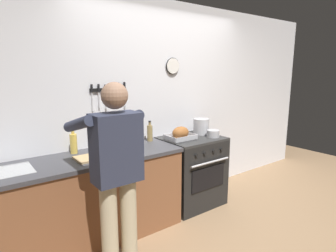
% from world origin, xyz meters
% --- Properties ---
extents(ground_plane, '(8.00, 8.00, 0.00)m').
position_xyz_m(ground_plane, '(0.00, 0.00, 0.00)').
color(ground_plane, '#937251').
extents(wall_back, '(6.00, 0.13, 2.60)m').
position_xyz_m(wall_back, '(-0.00, 1.35, 1.30)').
color(wall_back, silver).
rests_on(wall_back, ground).
extents(counter_block, '(2.03, 0.65, 0.90)m').
position_xyz_m(counter_block, '(-1.21, 0.99, 0.46)').
color(counter_block, brown).
rests_on(counter_block, ground).
extents(stove, '(0.76, 0.67, 0.90)m').
position_xyz_m(stove, '(0.22, 0.99, 0.45)').
color(stove, black).
rests_on(stove, ground).
extents(person_cook, '(0.51, 0.63, 1.66)m').
position_xyz_m(person_cook, '(-1.16, 0.36, 0.95)').
color(person_cook, '#C6B793').
rests_on(person_cook, ground).
extents(roasting_pan, '(0.35, 0.26, 0.17)m').
position_xyz_m(roasting_pan, '(0.03, 0.98, 0.97)').
color(roasting_pan, '#B7B7BC').
rests_on(roasting_pan, stove).
extents(stock_pot, '(0.21, 0.21, 0.21)m').
position_xyz_m(stock_pot, '(0.45, 1.07, 1.00)').
color(stock_pot, '#B7B7BC').
rests_on(stock_pot, stove).
extents(saucepan, '(0.16, 0.16, 0.09)m').
position_xyz_m(saucepan, '(0.46, 0.85, 0.94)').
color(saucepan, '#B7B7BC').
rests_on(saucepan, stove).
extents(cutting_board, '(0.36, 0.24, 0.02)m').
position_xyz_m(cutting_board, '(-1.12, 0.91, 0.91)').
color(cutting_board, tan).
rests_on(cutting_board, counter_block).
extents(bottle_soy_sauce, '(0.06, 0.06, 0.23)m').
position_xyz_m(bottle_soy_sauce, '(-0.55, 1.12, 0.99)').
color(bottle_soy_sauce, black).
rests_on(bottle_soy_sauce, counter_block).
extents(bottle_vinegar, '(0.07, 0.07, 0.25)m').
position_xyz_m(bottle_vinegar, '(-0.31, 1.16, 1.00)').
color(bottle_vinegar, '#997F4C').
rests_on(bottle_vinegar, counter_block).
extents(bottle_cooking_oil, '(0.07, 0.07, 0.26)m').
position_xyz_m(bottle_cooking_oil, '(-1.22, 1.19, 1.01)').
color(bottle_cooking_oil, gold).
rests_on(bottle_cooking_oil, counter_block).
extents(bottle_hot_sauce, '(0.05, 0.05, 0.19)m').
position_xyz_m(bottle_hot_sauce, '(-0.75, 1.22, 0.98)').
color(bottle_hot_sauce, red).
rests_on(bottle_hot_sauce, counter_block).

